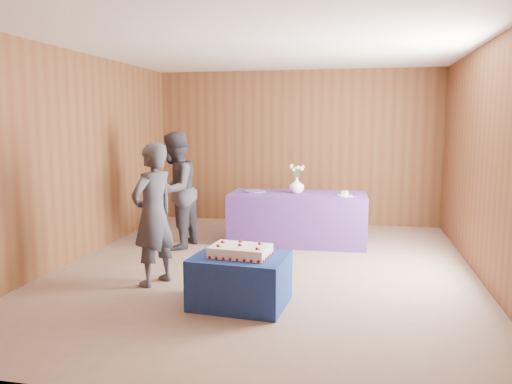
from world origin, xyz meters
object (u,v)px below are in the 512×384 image
(cake_table, at_px, (240,280))
(guest_right, at_px, (175,190))
(sheet_cake, at_px, (240,251))
(vase, at_px, (297,185))
(guest_left, at_px, (153,215))
(serving_table, at_px, (298,218))

(cake_table, bearing_deg, guest_right, 129.89)
(sheet_cake, distance_m, vase, 2.74)
(cake_table, height_order, sheet_cake, sheet_cake)
(cake_table, distance_m, guest_left, 1.29)
(serving_table, height_order, vase, vase)
(cake_table, relative_size, vase, 3.91)
(guest_left, bearing_deg, guest_right, -145.07)
(guest_right, bearing_deg, serving_table, 115.07)
(guest_left, bearing_deg, vase, 172.71)
(vase, relative_size, guest_right, 0.14)
(serving_table, xyz_separation_m, sheet_cake, (-0.24, -2.68, 0.18))
(serving_table, bearing_deg, guest_left, -123.07)
(vase, distance_m, guest_left, 2.62)
(sheet_cake, xyz_separation_m, guest_left, (-1.09, 0.44, 0.24))
(serving_table, relative_size, sheet_cake, 3.20)
(cake_table, height_order, serving_table, serving_table)
(sheet_cake, bearing_deg, guest_right, 131.33)
(sheet_cake, relative_size, vase, 2.72)
(sheet_cake, relative_size, guest_left, 0.40)
(cake_table, relative_size, serving_table, 0.45)
(serving_table, bearing_deg, vase, 123.79)
(serving_table, height_order, guest_right, guest_right)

